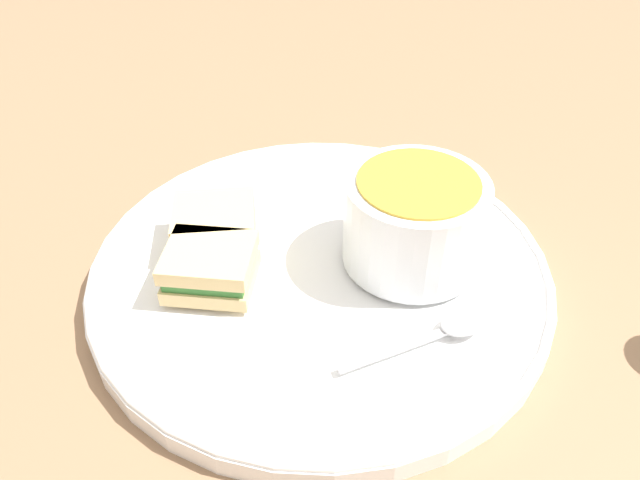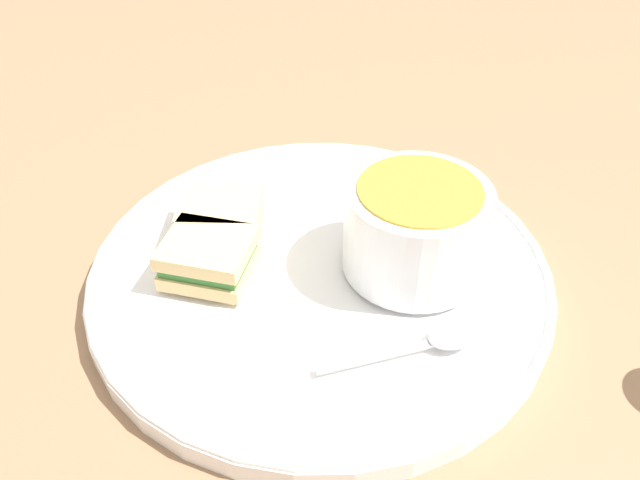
% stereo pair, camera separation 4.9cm
% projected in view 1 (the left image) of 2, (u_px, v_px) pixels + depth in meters
% --- Properties ---
extents(ground_plane, '(2.40, 2.40, 0.00)m').
position_uv_depth(ground_plane, '(320.00, 280.00, 0.52)').
color(ground_plane, '#8E6B4C').
extents(plate, '(0.37, 0.37, 0.02)m').
position_uv_depth(plate, '(320.00, 270.00, 0.51)').
color(plate, white).
rests_on(plate, ground_plane).
extents(soup_bowl, '(0.11, 0.11, 0.07)m').
position_uv_depth(soup_bowl, '(414.00, 220.00, 0.48)').
color(soup_bowl, white).
rests_on(soup_bowl, plate).
extents(spoon, '(0.11, 0.06, 0.01)m').
position_uv_depth(spoon, '(452.00, 327.00, 0.44)').
color(spoon, silver).
rests_on(spoon, plate).
extents(sandwich_half_near, '(0.09, 0.09, 0.03)m').
position_uv_depth(sandwich_half_near, '(215.00, 225.00, 0.51)').
color(sandwich_half_near, '#DBBC7F').
rests_on(sandwich_half_near, plate).
extents(sandwich_half_far, '(0.09, 0.09, 0.03)m').
position_uv_depth(sandwich_half_far, '(210.00, 267.00, 0.47)').
color(sandwich_half_far, '#DBBC7F').
rests_on(sandwich_half_far, plate).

